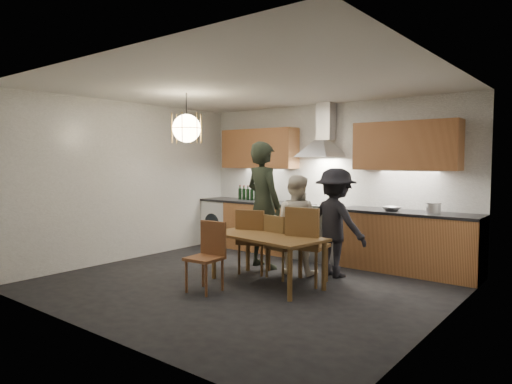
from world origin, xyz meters
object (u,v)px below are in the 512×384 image
Objects in this scene: chair_front at (208,251)px; person_right at (335,222)px; wine_bottles at (256,193)px; person_mid at (295,224)px; chair_back_left at (252,237)px; stock_pot at (433,208)px; dining_table at (266,241)px; person_left at (263,205)px; mixing_bowl at (392,209)px.

person_right is (0.92, 1.62, 0.27)m from chair_front.
person_mid is at bearing -34.46° from wine_bottles.
stock_pot reaches higher than chair_back_left.
chair_back_left is 2.59m from stock_pot.
wine_bottles is (-1.61, 1.82, 0.45)m from dining_table.
person_mid reaches higher than dining_table.
person_left is 9.54× the size of stock_pot.
person_mid is 1.95m from wine_bottles.
mixing_bowl is (1.64, 0.98, -0.03)m from person_left.
chair_front is (0.08, -0.98, -0.04)m from chair_back_left.
mixing_bowl is 2.64m from wine_bottles.
chair_front reaches higher than dining_table.
chair_front is 1.48m from person_mid.
person_mid is 1.72× the size of wine_bottles.
mixing_bowl is at bearing 54.74° from chair_front.
person_mid is (0.46, 0.43, 0.18)m from chair_back_left.
dining_table is 2.03m from mixing_bowl.
person_mid is 1.95m from stock_pot.
person_left is (-0.13, 0.44, 0.42)m from chair_back_left.
dining_table is 1.99× the size of wine_bottles.
person_right is (1.00, 0.64, 0.23)m from chair_back_left.
person_mid is 0.93× the size of person_right.
mixing_bowl is 0.58m from stock_pot.
chair_front is at bearing 59.76° from person_mid.
dining_table is 1.76× the size of chair_back_left.
person_left reaches higher than chair_back_left.
dining_table is 1.16× the size of person_mid.
person_left is at bearing -154.80° from stock_pot.
stock_pot is at bearing -162.46° from person_mid.
person_mid reaches higher than mixing_bowl.
wine_bottles is (-2.12, 0.88, 0.27)m from person_right.
dining_table is 1.09m from person_right.
person_left is 2.31× the size of wine_bottles.
person_left reaches higher than person_mid.
wine_bottles is at bearing 177.75° from mixing_bowl.
chair_back_left is 0.66× the size of person_mid.
person_right reaches higher than chair_back_left.
person_left is at bearing -91.54° from chair_back_left.
mixing_bowl is 0.32× the size of wine_bottles.
dining_table is 0.57m from chair_back_left.
stock_pot reaches higher than chair_front.
person_mid is at bearing -165.75° from person_left.
chair_front is 3.21m from stock_pot.
stock_pot is (1.63, 1.05, 0.25)m from person_mid.
chair_back_left is 0.61× the size of person_right.
chair_front is 2.82m from mixing_bowl.
chair_front is 0.61× the size of person_mid.
mixing_bowl is at bearing 67.47° from dining_table.
person_left reaches higher than stock_pot.
mixing_bowl reaches higher than chair_front.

